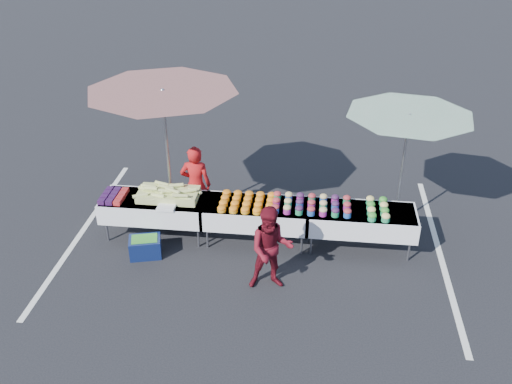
# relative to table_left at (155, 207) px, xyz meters

# --- Properties ---
(ground) EXTENTS (80.00, 80.00, 0.00)m
(ground) POSITION_rel_table_left_xyz_m (1.80, 0.00, -0.58)
(ground) COLOR black
(stripe_left) EXTENTS (0.10, 5.00, 0.00)m
(stripe_left) POSITION_rel_table_left_xyz_m (-1.40, 0.00, -0.58)
(stripe_left) COLOR silver
(stripe_left) RESTS_ON ground
(stripe_right) EXTENTS (0.10, 5.00, 0.00)m
(stripe_right) POSITION_rel_table_left_xyz_m (5.00, 0.00, -0.58)
(stripe_right) COLOR silver
(stripe_right) RESTS_ON ground
(table_left) EXTENTS (1.86, 0.81, 0.75)m
(table_left) POSITION_rel_table_left_xyz_m (0.00, 0.00, 0.00)
(table_left) COLOR white
(table_left) RESTS_ON ground
(table_center) EXTENTS (1.86, 0.81, 0.75)m
(table_center) POSITION_rel_table_left_xyz_m (1.80, 0.00, 0.00)
(table_center) COLOR white
(table_center) RESTS_ON ground
(table_right) EXTENTS (1.86, 0.81, 0.75)m
(table_right) POSITION_rel_table_left_xyz_m (3.60, 0.00, 0.00)
(table_right) COLOR white
(table_right) RESTS_ON ground
(berry_punnets) EXTENTS (0.40, 0.54, 0.08)m
(berry_punnets) POSITION_rel_table_left_xyz_m (-0.71, -0.06, 0.21)
(berry_punnets) COLOR black
(berry_punnets) RESTS_ON table_left
(corn_pile) EXTENTS (1.16, 0.57, 0.26)m
(corn_pile) POSITION_rel_table_left_xyz_m (0.25, 0.05, 0.26)
(corn_pile) COLOR #ACC464
(corn_pile) RESTS_ON table_left
(plastic_bags) EXTENTS (0.30, 0.25, 0.05)m
(plastic_bags) POSITION_rel_table_left_xyz_m (0.30, -0.30, 0.19)
(plastic_bags) COLOR white
(plastic_bags) RESTS_ON table_left
(carrot_bowls) EXTENTS (0.95, 0.69, 0.11)m
(carrot_bowls) POSITION_rel_table_left_xyz_m (1.65, -0.01, 0.22)
(carrot_bowls) COLOR orange
(carrot_bowls) RESTS_ON table_center
(potato_cups) EXTENTS (1.34, 0.58, 0.16)m
(potato_cups) POSITION_rel_table_left_xyz_m (2.75, 0.00, 0.25)
(potato_cups) COLOR #214F9E
(potato_cups) RESTS_ON table_right
(bean_baskets) EXTENTS (0.36, 0.68, 0.15)m
(bean_baskets) POSITION_rel_table_left_xyz_m (3.86, -0.01, 0.24)
(bean_baskets) COLOR #218551
(bean_baskets) RESTS_ON table_right
(vendor) EXTENTS (0.57, 0.38, 1.53)m
(vendor) POSITION_rel_table_left_xyz_m (0.63, 0.55, 0.18)
(vendor) COLOR #AF1415
(vendor) RESTS_ON ground
(customer) EXTENTS (0.77, 0.64, 1.42)m
(customer) POSITION_rel_table_left_xyz_m (2.17, -1.22, 0.13)
(customer) COLOR #5F0E19
(customer) RESTS_ON ground
(umbrella_left) EXTENTS (2.64, 2.64, 2.63)m
(umbrella_left) POSITION_rel_table_left_xyz_m (0.19, 0.40, 1.80)
(umbrella_left) COLOR black
(umbrella_left) RESTS_ON ground
(umbrella_right) EXTENTS (2.61, 2.61, 2.23)m
(umbrella_right) POSITION_rel_table_left_xyz_m (4.30, 0.80, 1.44)
(umbrella_right) COLOR black
(umbrella_right) RESTS_ON ground
(storage_bin) EXTENTS (0.61, 0.51, 0.34)m
(storage_bin) POSITION_rel_table_left_xyz_m (-0.03, -0.65, -0.41)
(storage_bin) COLOR #0D1A45
(storage_bin) RESTS_ON ground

